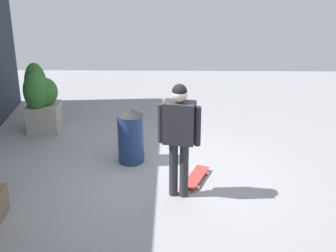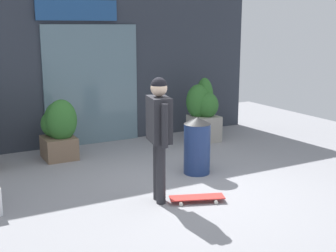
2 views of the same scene
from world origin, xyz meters
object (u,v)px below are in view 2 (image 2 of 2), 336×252
Objects in this scene: skateboarder at (159,126)px; planter_box_mid at (58,128)px; trash_bin at (197,145)px; planter_box_right at (203,109)px; skateboard at (197,198)px.

skateboarder reaches higher than planter_box_mid.
skateboarder is 1.50m from trash_bin.
skateboarder is at bearing -132.48° from planter_box_right.
trash_bin is (-1.29, -1.83, -0.20)m from planter_box_right.
planter_box_right is at bearing 54.84° from trash_bin.
skateboarder is 1.15m from skateboard.
planter_box_mid is 1.17× the size of trash_bin.
trash_bin is (1.12, 0.80, -0.60)m from skateboarder.
skateboard is 3.29m from planter_box_mid.
planter_box_right is 1.40× the size of trash_bin.
planter_box_mid reaches higher than trash_bin.
skateboarder is 1.56× the size of planter_box_mid.
trash_bin is at bearing -125.16° from planter_box_right.
planter_box_right reaches higher than trash_bin.
planter_box_right reaches higher than planter_box_mid.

